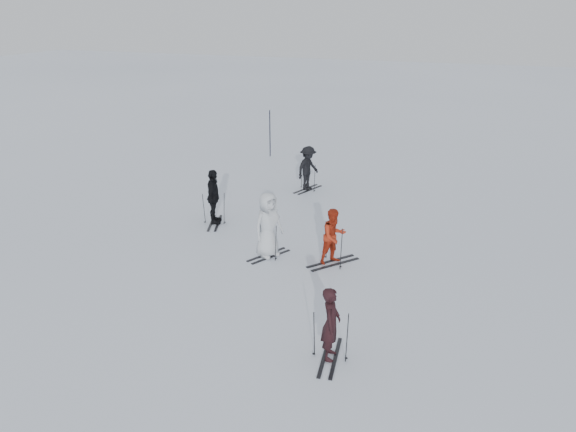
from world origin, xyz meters
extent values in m
plane|color=silver|center=(0.00, 0.00, 0.00)|extent=(120.00, 120.00, 0.00)
imported|color=black|center=(2.91, -4.31, 0.83)|extent=(0.47, 0.65, 1.66)
imported|color=#A72812|center=(1.69, 0.25, 0.84)|extent=(1.00, 1.03, 1.67)
imported|color=silver|center=(-0.28, 0.06, 1.00)|extent=(1.02, 1.16, 2.00)
imported|color=black|center=(-3.05, 1.90, 0.95)|extent=(0.80, 1.20, 1.90)
imported|color=black|center=(-1.17, 6.56, 0.89)|extent=(1.03, 1.31, 1.79)
cylinder|color=black|center=(-4.58, 10.97, 1.15)|extent=(0.05, 0.05, 2.29)
camera|label=1|loc=(5.57, -14.27, 7.25)|focal=35.00mm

